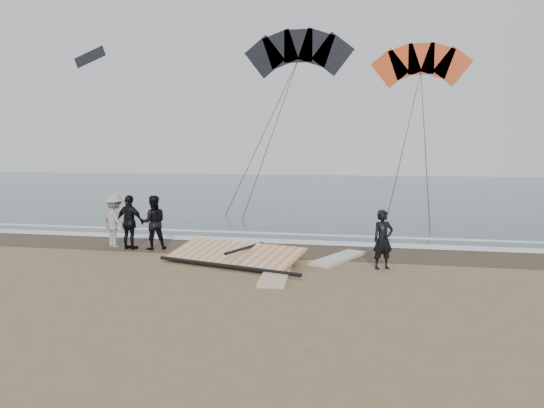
{
  "coord_description": "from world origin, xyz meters",
  "views": [
    {
      "loc": [
        2.7,
        -11.75,
        3.07
      ],
      "look_at": [
        -0.59,
        3.0,
        1.6
      ],
      "focal_mm": 35.0,
      "sensor_mm": 36.0,
      "label": 1
    }
  ],
  "objects_px": {
    "man_main": "(383,240)",
    "board_white": "(276,275)",
    "board_cream": "(339,258)",
    "sail_rig": "(234,256)"
  },
  "relations": [
    {
      "from": "man_main",
      "to": "board_white",
      "type": "height_order",
      "value": "man_main"
    },
    {
      "from": "man_main",
      "to": "board_cream",
      "type": "height_order",
      "value": "man_main"
    },
    {
      "from": "man_main",
      "to": "sail_rig",
      "type": "xyz_separation_m",
      "value": [
        -4.08,
        -0.09,
        -0.59
      ]
    },
    {
      "from": "sail_rig",
      "to": "man_main",
      "type": "bearing_deg",
      "value": 1.32
    },
    {
      "from": "board_cream",
      "to": "sail_rig",
      "type": "height_order",
      "value": "sail_rig"
    },
    {
      "from": "man_main",
      "to": "sail_rig",
      "type": "distance_m",
      "value": 4.12
    },
    {
      "from": "board_white",
      "to": "board_cream",
      "type": "distance_m",
      "value": 2.76
    },
    {
      "from": "man_main",
      "to": "board_white",
      "type": "bearing_deg",
      "value": -179.56
    },
    {
      "from": "board_white",
      "to": "board_cream",
      "type": "bearing_deg",
      "value": 55.05
    },
    {
      "from": "man_main",
      "to": "board_cream",
      "type": "bearing_deg",
      "value": 113.26
    }
  ]
}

